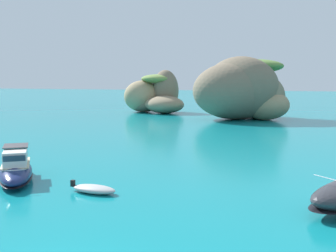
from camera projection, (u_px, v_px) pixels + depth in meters
The scene contains 4 objects.
islet_large at pixel (244, 90), 62.93m from camera, with size 17.68×17.40×9.50m.
islet_small at pixel (154, 96), 75.74m from camera, with size 14.53×11.64×7.75m.
motorboat_navy at pixel (16, 170), 25.07m from camera, with size 5.23×6.35×2.01m.
dinghy_tender at pixel (94, 189), 22.43m from camera, with size 2.86×1.40×0.58m.
Camera 1 is at (6.87, -9.81, 6.21)m, focal length 44.18 mm.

